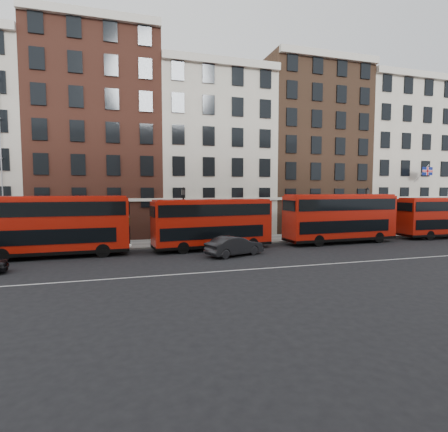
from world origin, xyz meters
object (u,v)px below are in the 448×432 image
object	(u,v)px
traffic_light	(420,214)
bus_d	(444,216)
bus_a	(52,225)
bus_c	(340,217)
bus_b	(212,223)
car_front	(234,246)

from	to	relation	value
traffic_light	bus_d	bearing A→B (deg)	-55.11
bus_a	bus_d	distance (m)	38.64
bus_c	traffic_light	world-z (taller)	bus_c
bus_d	traffic_light	size ratio (longest dim) A/B	3.20
bus_b	bus_d	bearing A→B (deg)	-5.40
traffic_light	bus_a	bearing A→B (deg)	-177.05
bus_d	car_front	xyz separation A→B (m)	(-25.01, -3.31, -1.56)
bus_b	bus_c	xyz separation A→B (m)	(12.86, 0.00, 0.21)
bus_c	car_front	world-z (taller)	bus_c
car_front	traffic_light	world-z (taller)	traffic_light
bus_c	car_front	bearing A→B (deg)	-166.87
bus_a	bus_c	distance (m)	25.53
bus_b	bus_c	distance (m)	12.86
bus_a	traffic_light	size ratio (longest dim) A/B	3.45
bus_c	car_front	xyz separation A→B (m)	(-11.90, -3.31, -1.77)
bus_c	bus_b	bearing A→B (deg)	177.58
bus_a	car_front	distance (m)	14.13
bus_c	bus_d	distance (m)	13.12
bus_d	bus_b	bearing A→B (deg)	-177.81
bus_b	car_front	size ratio (longest dim) A/B	2.22
bus_b	traffic_light	bearing A→B (deg)	-0.94
bus_a	traffic_light	xyz separation A→B (m)	(37.31, 1.92, -0.09)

